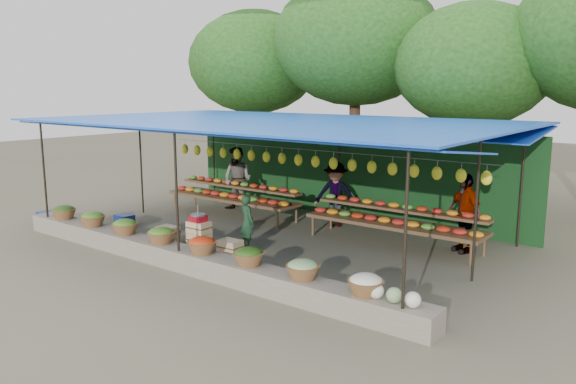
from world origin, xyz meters
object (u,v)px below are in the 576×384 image
Objects in this scene: weighing_scale at (198,217)px; blue_crate_front at (48,218)px; crate_counter at (198,242)px; blue_crate_back at (125,220)px; vendor_seated at (247,222)px.

blue_crate_front is (-5.23, -0.46, -0.69)m from weighing_scale.
blue_crate_back is (-3.55, 0.73, -0.17)m from crate_counter.
vendor_seated is 4.01m from blue_crate_back.
weighing_scale reaches higher than crate_counter.
weighing_scale reaches higher than blue_crate_front.
crate_counter is at bearing 180.00° from weighing_scale.
weighing_scale is (0.02, 0.00, 0.54)m from crate_counter.
blue_crate_front is at bearing -174.93° from crate_counter.
crate_counter is at bearing 88.22° from vendor_seated.
blue_crate_front is at bearing -174.94° from weighing_scale.
blue_crate_front is at bearing -142.17° from blue_crate_back.
weighing_scale is at bearing 15.43° from blue_crate_front.
vendor_seated is at bearing 25.83° from blue_crate_front.
crate_counter is 1.21m from vendor_seated.
weighing_scale is at bearing -9.49° from blue_crate_back.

